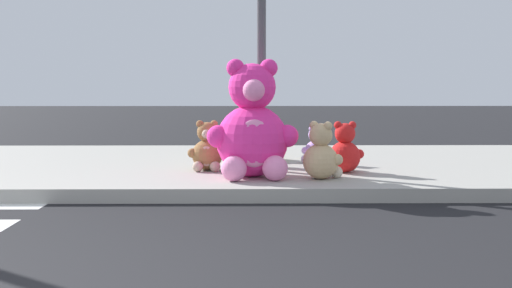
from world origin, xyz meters
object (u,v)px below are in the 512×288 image
Objects in this scene: sign_pole at (261,31)px; plush_lavender at (315,148)px; plush_brown at (207,150)px; plush_pink_large at (252,130)px; plush_yellow at (262,140)px; plush_red at (345,152)px; plush_white at (242,146)px; plush_tan at (322,156)px.

sign_pole is 1.77m from plush_lavender.
plush_brown is at bearing -155.15° from plush_lavender.
plush_pink_large is at bearing -125.36° from plush_lavender.
plush_yellow is at bearing 88.40° from sign_pole.
plush_brown is at bearing 174.26° from plush_red.
sign_pole is at bearing 4.08° from plush_brown.
plush_brown is at bearing -123.21° from plush_yellow.
plush_red is at bearing -71.80° from plush_lavender.
plush_lavender is 0.98m from plush_white.
plush_pink_large is 0.83m from plush_brown.
sign_pole is 1.75m from plush_yellow.
plush_brown is at bearing 152.73° from plush_tan.
plush_brown is 1.68m from plush_red.
plush_brown reaches higher than plush_lavender.
plush_pink_large is at bearing -100.90° from sign_pole.
plush_lavender is 1.34m from plush_tan.
plush_lavender is 0.82m from plush_yellow.
plush_brown is 0.90× the size of plush_yellow.
plush_pink_large is 1.14m from plush_white.
plush_pink_large is (-0.11, -0.59, -1.16)m from sign_pole.
plush_lavender is at bearing -30.65° from plush_yellow.
plush_tan is at bearing -27.27° from plush_brown.
plush_red is 0.95× the size of plush_tan.
plush_tan is at bearing -47.97° from sign_pole.
plush_red reaches higher than plush_lavender.
plush_yellow is 1.86m from plush_tan.
plush_red is at bearing 56.81° from plush_tan.
sign_pole is at bearing 167.84° from plush_red.
plush_white is 0.58m from plush_yellow.
plush_brown is (-0.56, 0.54, -0.29)m from plush_pink_large.
plush_red is 0.86m from plush_lavender.
sign_pole is 4.66× the size of plush_yellow.
plush_yellow is (-0.97, 1.23, 0.03)m from plush_red.
plush_white is at bearing -174.40° from plush_lavender.
plush_red is 1.57m from plush_yellow.
plush_lavender is (-0.27, 0.82, -0.04)m from plush_red.
plush_tan is at bearing -123.19° from plush_red.
plush_lavender is at bearing 39.41° from sign_pole.
sign_pole is 1.60m from plush_brown.
plush_brown is 1.27m from plush_yellow.
plush_yellow is at bearing 62.25° from plush_white.
plush_red is at bearing -51.77° from plush_yellow.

